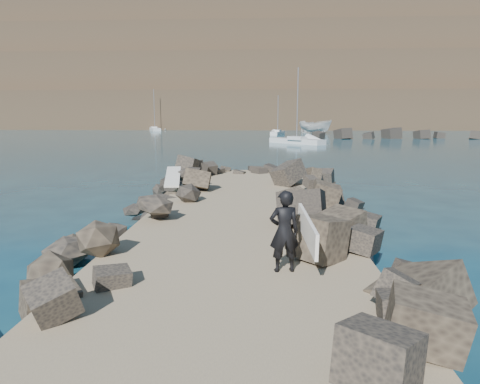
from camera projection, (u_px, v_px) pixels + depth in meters
The scene contains 13 objects.
ground at pixel (242, 233), 13.49m from camera, with size 800.00×800.00×0.00m, color #0F384C.
jetty at pixel (238, 243), 11.47m from camera, with size 6.00×26.00×0.60m, color #8C7759.
riprap_left at pixel (137, 229), 12.08m from camera, with size 2.60×22.00×1.00m, color black.
riprap_right at pixel (344, 232), 11.77m from camera, with size 2.60×22.00×1.00m, color black.
headland at pixel (287, 83), 167.32m from camera, with size 360.00×140.00×32.00m, color #2D4919.
surfboard_resting at pixel (173, 179), 17.75m from camera, with size 0.58×2.33×0.08m, color white.
boat_imported at pixel (315, 127), 86.78m from camera, with size 2.59×6.87×2.65m, color silver.
surfer_with_board at pixel (287, 231), 8.40m from camera, with size 0.88×2.04×1.64m.
sailboat_c at pixel (297, 141), 55.03m from camera, with size 6.96×7.04×9.68m.
sailboat_e at pixel (155, 129), 100.26m from camera, with size 4.56×8.21×9.67m.
sailboat_b at pixel (278, 133), 79.12m from camera, with size 2.92×6.10×7.32m.
sailboat_f at pixel (386, 128), 107.63m from camera, with size 1.64×5.52×6.73m.
headland_buildings at pixel (308, 31), 156.09m from camera, with size 137.50×30.50×5.00m.
Camera 1 is at (0.65, -13.03, 3.68)m, focal length 32.00 mm.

